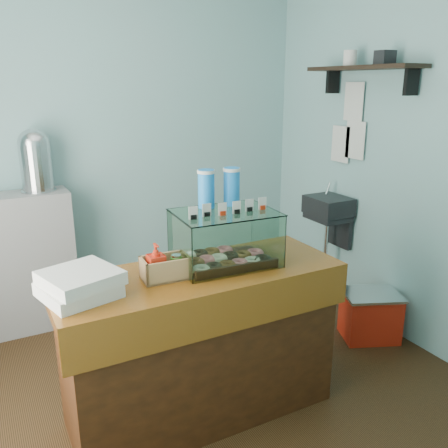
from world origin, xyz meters
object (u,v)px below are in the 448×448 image
counter (201,343)px  display_case (223,235)px  red_cooler (370,315)px  coffee_urn (35,159)px

counter → display_case: display_case is taller
display_case → red_cooler: size_ratio=1.14×
coffee_urn → counter: bearing=-69.2°
display_case → coffee_urn: bearing=121.1°
coffee_urn → red_cooler: coffee_urn is taller
counter → display_case: 0.64m
display_case → coffee_urn: coffee_urn is taller
counter → display_case: bearing=20.6°
counter → coffee_urn: bearing=110.8°
display_case → red_cooler: bearing=7.9°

